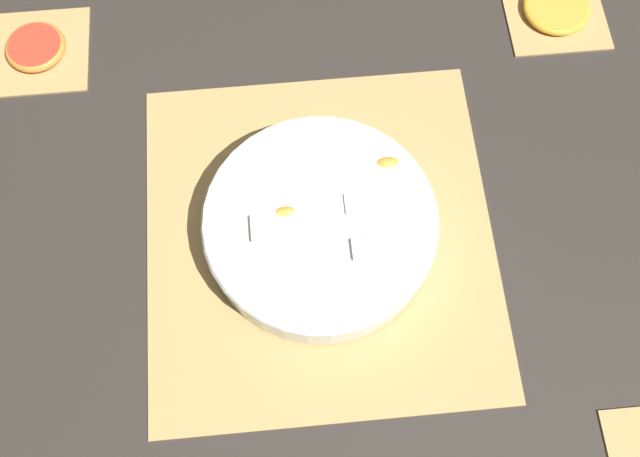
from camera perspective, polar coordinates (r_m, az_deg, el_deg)
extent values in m
plane|color=#2D2823|center=(0.89, 0.00, -0.66)|extent=(6.00, 6.00, 0.00)
cube|color=tan|center=(0.89, 0.00, -0.58)|extent=(0.41, 0.44, 0.01)
cube|color=#3D2D19|center=(0.89, -9.84, -1.38)|extent=(0.01, 0.43, 0.00)
cube|color=#3D2D19|center=(0.89, -6.58, -1.10)|extent=(0.01, 0.43, 0.00)
cube|color=#3D2D19|center=(0.88, -3.30, -0.82)|extent=(0.01, 0.43, 0.00)
cube|color=#3D2D19|center=(0.88, 0.00, -0.54)|extent=(0.01, 0.43, 0.00)
cube|color=#3D2D19|center=(0.89, 3.28, -0.26)|extent=(0.01, 0.43, 0.00)
cube|color=#3D2D19|center=(0.89, 6.53, 0.03)|extent=(0.01, 0.43, 0.00)
cube|color=#3D2D19|center=(0.90, 9.72, 0.30)|extent=(0.01, 0.43, 0.00)
cube|color=tan|center=(1.08, -20.70, 12.52)|extent=(0.13, 0.13, 0.01)
cube|color=#3D2D19|center=(1.09, -22.76, 12.24)|extent=(0.00, 0.13, 0.00)
cube|color=#3D2D19|center=(1.08, -21.42, 12.46)|extent=(0.00, 0.13, 0.00)
cube|color=#3D2D19|center=(1.08, -20.05, 12.68)|extent=(0.00, 0.13, 0.00)
cube|color=#3D2D19|center=(1.07, -18.66, 12.89)|extent=(0.00, 0.13, 0.00)
cube|color=tan|center=(1.10, 17.44, 15.48)|extent=(0.13, 0.13, 0.01)
cube|color=#3D2D19|center=(1.09, 15.76, 15.54)|extent=(0.00, 0.13, 0.00)
cube|color=#3D2D19|center=(1.10, 17.47, 15.54)|extent=(0.00, 0.13, 0.00)
cube|color=#3D2D19|center=(1.11, 19.14, 15.52)|extent=(0.00, 0.13, 0.00)
cylinder|color=silver|center=(0.86, 0.00, 0.13)|extent=(0.26, 0.26, 0.05)
torus|color=silver|center=(0.84, 0.00, 0.62)|extent=(0.27, 0.27, 0.01)
cylinder|color=beige|center=(0.85, 4.97, 0.18)|extent=(0.03, 0.03, 0.01)
cylinder|color=beige|center=(0.86, 0.89, 0.26)|extent=(0.03, 0.03, 0.01)
cylinder|color=beige|center=(0.89, 0.32, 6.07)|extent=(0.03, 0.03, 0.01)
cylinder|color=beige|center=(0.87, -2.52, 4.82)|extent=(0.03, 0.03, 0.01)
cylinder|color=beige|center=(0.86, 6.91, 1.35)|extent=(0.03, 0.03, 0.01)
cylinder|color=beige|center=(0.85, -1.20, -2.47)|extent=(0.03, 0.03, 0.01)
cylinder|color=beige|center=(0.91, -0.88, 5.29)|extent=(0.03, 0.03, 0.01)
cylinder|color=beige|center=(0.89, -3.36, 5.40)|extent=(0.03, 0.03, 0.01)
cylinder|color=beige|center=(0.83, -2.37, -2.41)|extent=(0.03, 0.03, 0.01)
cylinder|color=beige|center=(0.88, 2.38, 3.08)|extent=(0.03, 0.03, 0.01)
cube|color=white|center=(0.87, 2.29, -0.98)|extent=(0.02, 0.02, 0.02)
cube|color=white|center=(0.84, -2.77, -5.01)|extent=(0.02, 0.02, 0.02)
cube|color=white|center=(0.90, 4.70, 4.20)|extent=(0.02, 0.02, 0.02)
cube|color=white|center=(0.83, 3.24, -1.79)|extent=(0.02, 0.02, 0.02)
cube|color=white|center=(0.89, -4.72, 3.26)|extent=(0.03, 0.03, 0.03)
cube|color=white|center=(0.84, -4.21, -0.27)|extent=(0.03, 0.03, 0.03)
cube|color=white|center=(0.85, 0.17, -4.34)|extent=(0.02, 0.02, 0.02)
cube|color=white|center=(0.86, 5.63, -2.01)|extent=(0.02, 0.02, 0.02)
cube|color=white|center=(0.85, 2.71, 1.60)|extent=(0.02, 0.02, 0.02)
ellipsoid|color=red|center=(0.87, -0.59, -0.49)|extent=(0.03, 0.01, 0.01)
ellipsoid|color=#F9A338|center=(0.86, -5.41, 0.97)|extent=(0.03, 0.02, 0.01)
ellipsoid|color=#F9A338|center=(0.87, -1.44, 1.26)|extent=(0.03, 0.02, 0.01)
ellipsoid|color=#F9A338|center=(0.84, 0.03, -6.10)|extent=(0.03, 0.01, 0.01)
ellipsoid|color=#F9A338|center=(0.87, 5.17, 4.92)|extent=(0.03, 0.02, 0.01)
ellipsoid|color=#F9A338|center=(0.85, 4.52, -3.47)|extent=(0.03, 0.02, 0.01)
ellipsoid|color=#F9A338|center=(0.85, -0.78, 1.80)|extent=(0.03, 0.01, 0.01)
ellipsoid|color=red|center=(0.87, -6.65, -1.32)|extent=(0.03, 0.02, 0.01)
ellipsoid|color=#F9A338|center=(0.84, -2.68, 1.19)|extent=(0.03, 0.02, 0.01)
cylinder|color=#F9A338|center=(1.09, 17.56, 15.74)|extent=(0.08, 0.08, 0.01)
torus|color=#F4A82D|center=(1.09, 17.56, 15.74)|extent=(0.09, 0.09, 0.01)
cylinder|color=red|center=(1.07, -20.86, 12.79)|extent=(0.07, 0.07, 0.01)
torus|color=orange|center=(1.07, -20.86, 12.79)|extent=(0.08, 0.08, 0.01)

